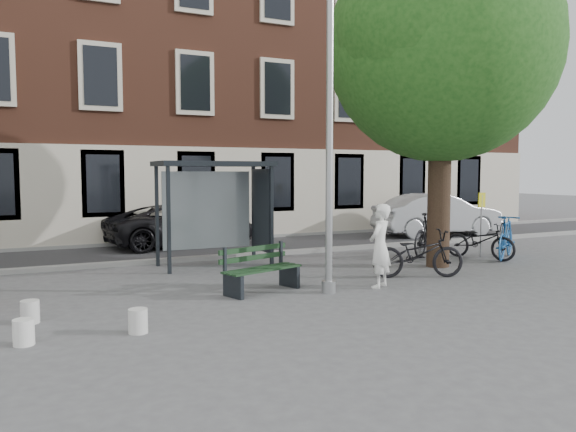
# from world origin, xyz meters

# --- Properties ---
(ground) EXTENTS (90.00, 90.00, 0.00)m
(ground) POSITION_xyz_m (0.00, 0.00, 0.00)
(ground) COLOR #4C4C4F
(ground) RESTS_ON ground
(road) EXTENTS (40.00, 4.00, 0.01)m
(road) POSITION_xyz_m (0.00, 7.00, 0.01)
(road) COLOR #28282B
(road) RESTS_ON ground
(curb_near) EXTENTS (40.00, 0.25, 0.12)m
(curb_near) POSITION_xyz_m (0.00, 5.00, 0.06)
(curb_near) COLOR gray
(curb_near) RESTS_ON ground
(curb_far) EXTENTS (40.00, 0.25, 0.12)m
(curb_far) POSITION_xyz_m (0.00, 9.00, 0.06)
(curb_far) COLOR gray
(curb_far) RESTS_ON ground
(building_row) EXTENTS (30.00, 8.00, 14.00)m
(building_row) POSITION_xyz_m (0.00, 13.00, 7.00)
(building_row) COLOR brown
(building_row) RESTS_ON ground
(lamppost) EXTENTS (0.28, 0.35, 6.11)m
(lamppost) POSITION_xyz_m (0.00, 0.00, 2.78)
(lamppost) COLOR #9EA0A3
(lamppost) RESTS_ON ground
(tree_right) EXTENTS (5.76, 5.60, 8.20)m
(tree_right) POSITION_xyz_m (4.01, 1.38, 5.62)
(tree_right) COLOR black
(tree_right) RESTS_ON ground
(bus_shelter) EXTENTS (2.85, 1.45, 2.62)m
(bus_shelter) POSITION_xyz_m (-0.61, 4.11, 1.92)
(bus_shelter) COLOR #1E2328
(bus_shelter) RESTS_ON ground
(painter) EXTENTS (0.75, 0.69, 1.72)m
(painter) POSITION_xyz_m (1.20, 0.00, 0.86)
(painter) COLOR white
(painter) RESTS_ON ground
(bench) EXTENTS (1.79, 1.05, 0.88)m
(bench) POSITION_xyz_m (-1.15, 0.69, 0.40)
(bench) COLOR #1E2328
(bench) RESTS_ON ground
(bike_a) EXTENTS (2.17, 1.43, 1.08)m
(bike_a) POSITION_xyz_m (2.60, 0.54, 0.54)
(bike_a) COLOR black
(bike_a) RESTS_ON ground
(bike_b) EXTENTS (1.96, 1.57, 1.19)m
(bike_b) POSITION_xyz_m (6.50, 1.67, 0.60)
(bike_b) COLOR #1B5398
(bike_b) RESTS_ON ground
(bike_c) EXTENTS (1.36, 2.05, 1.02)m
(bike_c) POSITION_xyz_m (5.85, 1.96, 0.51)
(bike_c) COLOR black
(bike_c) RESTS_ON ground
(bike_d) EXTENTS (2.09, 1.48, 1.24)m
(bike_d) POSITION_xyz_m (4.99, 3.02, 0.62)
(bike_d) COLOR black
(bike_d) RESTS_ON ground
(car_dark) EXTENTS (5.07, 2.82, 1.34)m
(car_dark) POSITION_xyz_m (-0.69, 8.13, 0.67)
(car_dark) COLOR black
(car_dark) RESTS_ON ground
(car_silver) EXTENTS (4.90, 2.28, 1.55)m
(car_silver) POSITION_xyz_m (8.62, 6.91, 0.78)
(car_silver) COLOR #B8BAC1
(car_silver) RESTS_ON ground
(bucket_a) EXTENTS (0.37, 0.37, 0.36)m
(bucket_a) POSITION_xyz_m (-5.40, -1.08, 0.18)
(bucket_a) COLOR white
(bucket_a) RESTS_ON ground
(bucket_b) EXTENTS (0.36, 0.36, 0.36)m
(bucket_b) POSITION_xyz_m (-3.89, -1.17, 0.18)
(bucket_b) COLOR silver
(bucket_b) RESTS_ON ground
(bucket_c) EXTENTS (0.30, 0.30, 0.36)m
(bucket_c) POSITION_xyz_m (-5.30, 0.11, 0.18)
(bucket_c) COLOR silver
(bucket_c) RESTS_ON ground
(notice_sign) EXTENTS (0.31, 0.09, 1.79)m
(notice_sign) POSITION_xyz_m (6.12, 2.21, 1.27)
(notice_sign) COLOR #9EA0A3
(notice_sign) RESTS_ON ground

